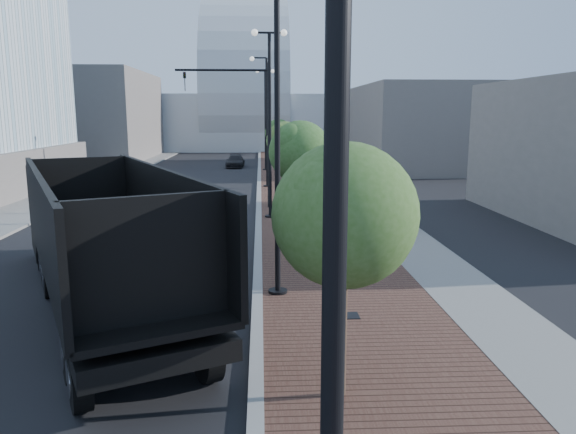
{
  "coord_description": "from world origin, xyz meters",
  "views": [
    {
      "loc": [
        0.13,
        -5.4,
        5.29
      ],
      "look_at": [
        1.0,
        12.0,
        2.0
      ],
      "focal_mm": 34.13,
      "sensor_mm": 36.0,
      "label": 1
    }
  ],
  "objects_px": {
    "white_sedan": "(182,197)",
    "pedestrian": "(406,210)",
    "dump_truck": "(88,234)",
    "dark_car_mid": "(166,186)"
  },
  "relations": [
    {
      "from": "white_sedan",
      "to": "dump_truck",
      "type": "bearing_deg",
      "value": -84.31
    },
    {
      "from": "dark_car_mid",
      "to": "pedestrian",
      "type": "height_order",
      "value": "pedestrian"
    },
    {
      "from": "dark_car_mid",
      "to": "white_sedan",
      "type": "bearing_deg",
      "value": -73.78
    },
    {
      "from": "white_sedan",
      "to": "dark_car_mid",
      "type": "distance_m",
      "value": 4.55
    },
    {
      "from": "dump_truck",
      "to": "dark_car_mid",
      "type": "distance_m",
      "value": 18.84
    },
    {
      "from": "pedestrian",
      "to": "white_sedan",
      "type": "bearing_deg",
      "value": -9.31
    },
    {
      "from": "dump_truck",
      "to": "dark_car_mid",
      "type": "xyz_separation_m",
      "value": [
        -0.81,
        18.8,
        -0.98
      ]
    },
    {
      "from": "white_sedan",
      "to": "pedestrian",
      "type": "height_order",
      "value": "pedestrian"
    },
    {
      "from": "dump_truck",
      "to": "pedestrian",
      "type": "height_order",
      "value": "dump_truck"
    },
    {
      "from": "dump_truck",
      "to": "pedestrian",
      "type": "xyz_separation_m",
      "value": [
        11.87,
        7.5,
        -0.66
      ]
    }
  ]
}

